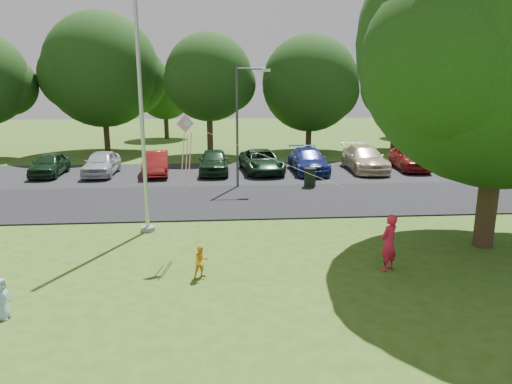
{
  "coord_description": "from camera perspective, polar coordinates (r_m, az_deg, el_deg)",
  "views": [
    {
      "loc": [
        -0.87,
        -10.89,
        5.14
      ],
      "look_at": [
        0.32,
        4.0,
        1.6
      ],
      "focal_mm": 32.0,
      "sensor_mm": 36.0,
      "label": 1
    }
  ],
  "objects": [
    {
      "name": "ground",
      "position": [
        12.07,
        0.01,
        -11.86
      ],
      "size": [
        120.0,
        120.0,
        0.0
      ],
      "primitive_type": "plane",
      "color": "#315616",
      "rests_on": "ground"
    },
    {
      "name": "park_road",
      "position": [
        20.55,
        -1.98,
        -1.07
      ],
      "size": [
        60.0,
        6.0,
        0.06
      ],
      "primitive_type": "cube",
      "color": "black",
      "rests_on": "ground"
    },
    {
      "name": "parking_strip",
      "position": [
        26.89,
        -2.62,
        2.36
      ],
      "size": [
        42.0,
        7.0,
        0.06
      ],
      "primitive_type": "cube",
      "color": "black",
      "rests_on": "ground"
    },
    {
      "name": "flagpole",
      "position": [
        16.13,
        -14.12,
        9.48
      ],
      "size": [
        0.5,
        0.5,
        10.0
      ],
      "color": "#B7BABF",
      "rests_on": "ground"
    },
    {
      "name": "street_lamp",
      "position": [
        22.77,
        -1.77,
        9.49
      ],
      "size": [
        1.69,
        0.22,
        6.02
      ],
      "rotation": [
        0.0,
        0.0,
        0.0
      ],
      "color": "#3F3F44",
      "rests_on": "ground"
    },
    {
      "name": "trash_can",
      "position": [
        23.32,
        6.76,
        1.77
      ],
      "size": [
        0.63,
        0.63,
        1.0
      ],
      "rotation": [
        0.0,
        0.0,
        0.1
      ],
      "color": "black",
      "rests_on": "ground"
    },
    {
      "name": "big_tree",
      "position": [
        15.82,
        28.63,
        15.45
      ],
      "size": [
        9.37,
        8.73,
        10.73
      ],
      "rotation": [
        0.0,
        0.0,
        0.3
      ],
      "color": "#332316",
      "rests_on": "ground"
    },
    {
      "name": "tree_row",
      "position": [
        35.21,
        -0.56,
        14.26
      ],
      "size": [
        64.35,
        11.94,
        10.88
      ],
      "color": "#332316",
      "rests_on": "ground"
    },
    {
      "name": "horizon_trees",
      "position": [
        45.04,
        1.78,
        12.26
      ],
      "size": [
        77.46,
        7.2,
        7.02
      ],
      "color": "#332316",
      "rests_on": "ground"
    },
    {
      "name": "parked_cars",
      "position": [
        26.85,
        0.02,
        3.91
      ],
      "size": [
        22.97,
        5.09,
        1.45
      ],
      "color": "black",
      "rests_on": "ground"
    },
    {
      "name": "woman",
      "position": [
        13.33,
        16.25,
        -6.12
      ],
      "size": [
        0.72,
        0.67,
        1.65
      ],
      "primitive_type": "imported",
      "rotation": [
        0.0,
        0.0,
        3.74
      ],
      "color": "red",
      "rests_on": "ground"
    },
    {
      "name": "child_yellow",
      "position": [
        12.56,
        -6.85,
        -8.62
      ],
      "size": [
        0.56,
        0.51,
        0.92
      ],
      "primitive_type": "imported",
      "rotation": [
        0.0,
        0.0,
        0.46
      ],
      "color": "yellow",
      "rests_on": "ground"
    },
    {
      "name": "child_blue",
      "position": [
        11.87,
        -29.24,
        -11.58
      ],
      "size": [
        0.32,
        0.48,
        0.97
      ],
      "primitive_type": "imported",
      "rotation": [
        0.0,
        0.0,
        1.54
      ],
      "color": "#92B3E1",
      "rests_on": "ground"
    },
    {
      "name": "kite",
      "position": [
        13.68,
        -8.09,
        6.37
      ],
      "size": [
        5.93,
        2.14,
        2.42
      ],
      "rotation": [
        0.0,
        0.0,
        0.27
      ],
      "color": "pink",
      "rests_on": "ground"
    }
  ]
}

